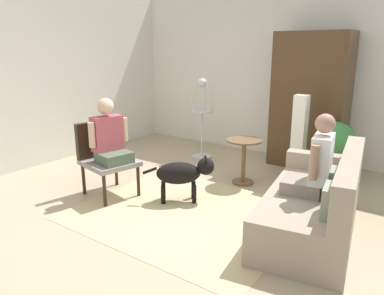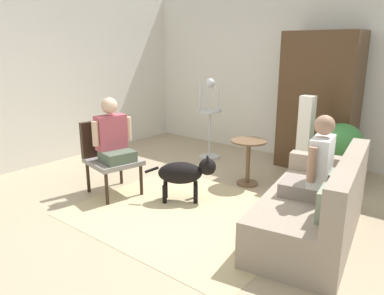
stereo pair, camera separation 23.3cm
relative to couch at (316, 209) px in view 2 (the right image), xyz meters
name	(u,v)px [view 2 (the right image)]	position (x,y,z in m)	size (l,w,h in m)	color
ground_plane	(199,208)	(-1.37, -0.19, -0.32)	(7.49, 7.49, 0.00)	tan
back_wall	(301,76)	(-1.37, 2.64, 1.12)	(6.84, 0.12, 2.88)	silver
left_wall	(63,75)	(-4.55, 0.11, 1.12)	(0.12, 6.14, 2.88)	silver
area_rug	(187,213)	(-1.38, -0.40, -0.31)	(2.53, 2.13, 0.01)	#C6B284
couch	(316,209)	(0.00, 0.00, 0.00)	(1.15, 1.95, 0.90)	gray
armchair	(108,151)	(-2.68, -0.50, 0.24)	(0.76, 0.72, 0.96)	black
person_on_couch	(315,166)	(-0.04, -0.03, 0.46)	(0.51, 0.54, 0.84)	gray
person_on_armchair	(113,136)	(-2.52, -0.53, 0.49)	(0.48, 0.54, 0.82)	#4D5D4B
round_end_table	(248,156)	(-1.33, 0.89, 0.10)	(0.50, 0.50, 0.65)	brown
dog	(185,173)	(-1.65, -0.12, 0.06)	(0.74, 0.62, 0.60)	black
bird_cage_stand	(210,117)	(-2.55, 1.63, 0.41)	(0.40, 0.40, 1.40)	silver
potted_plant	(341,147)	(-0.28, 1.58, 0.28)	(0.56, 0.56, 0.92)	#996047
column_lamp	(305,142)	(-0.73, 1.40, 0.31)	(0.20, 0.20, 1.27)	#4C4742
armoire_cabinet	(319,102)	(-0.88, 2.23, 0.76)	(1.14, 0.56, 2.15)	#4C331E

